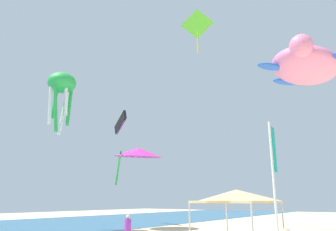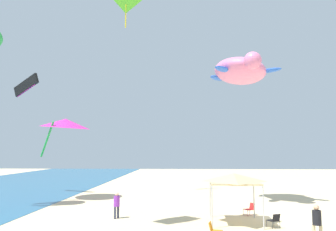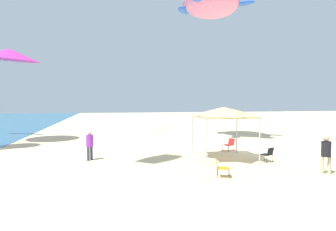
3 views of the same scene
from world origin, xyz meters
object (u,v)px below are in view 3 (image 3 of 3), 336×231
(kite_delta_magenta, at_px, (9,54))
(folding_chair_near_cooler, at_px, (221,166))
(kite_turtle_pink, at_px, (211,3))
(canopy_tent, at_px, (224,112))
(person_kite_handler, at_px, (326,152))
(person_by_tent, at_px, (90,143))
(folding_chair_right_of_tent, at_px, (230,144))
(folding_chair_facing_ocean, at_px, (268,154))

(kite_delta_magenta, bearing_deg, folding_chair_near_cooler, -104.05)
(kite_turtle_pink, xyz_separation_m, kite_delta_magenta, (1.32, 15.91, -4.42))
(canopy_tent, bearing_deg, person_kite_handler, -141.69)
(person_by_tent, relative_size, kite_turtle_pink, 0.24)
(kite_turtle_pink, relative_size, kite_delta_magenta, 1.08)
(folding_chair_near_cooler, bearing_deg, folding_chair_right_of_tent, -8.85)
(folding_chair_near_cooler, bearing_deg, canopy_tent, -6.10)
(folding_chair_right_of_tent, relative_size, kite_turtle_pink, 0.12)
(folding_chair_near_cooler, bearing_deg, person_kite_handler, -77.81)
(folding_chair_near_cooler, xyz_separation_m, person_kite_handler, (-0.34, -4.91, 0.56))
(canopy_tent, bearing_deg, folding_chair_facing_ocean, -122.39)
(folding_chair_right_of_tent, relative_size, person_kite_handler, 0.46)
(folding_chair_near_cooler, bearing_deg, folding_chair_facing_ocean, -38.48)
(folding_chair_right_of_tent, xyz_separation_m, person_by_tent, (-1.50, 8.88, 0.51))
(folding_chair_right_of_tent, relative_size, folding_chair_facing_ocean, 1.00)
(folding_chair_near_cooler, relative_size, person_kite_handler, 0.46)
(kite_turtle_pink, height_order, kite_delta_magenta, kite_turtle_pink)
(canopy_tent, xyz_separation_m, folding_chair_right_of_tent, (2.55, -1.41, -2.20))
(folding_chair_near_cooler, xyz_separation_m, person_by_tent, (4.92, 5.89, 0.51))
(folding_chair_right_of_tent, distance_m, kite_delta_magenta, 18.05)
(folding_chair_near_cooler, xyz_separation_m, folding_chair_facing_ocean, (2.58, -3.63, 0.00))
(person_kite_handler, relative_size, kite_turtle_pink, 0.26)
(person_by_tent, bearing_deg, kite_delta_magenta, 70.15)
(person_kite_handler, relative_size, person_by_tent, 1.05)
(person_kite_handler, height_order, person_by_tent, person_kite_handler)
(canopy_tent, relative_size, folding_chair_right_of_tent, 4.29)
(folding_chair_facing_ocean, relative_size, person_by_tent, 0.49)
(canopy_tent, height_order, folding_chair_facing_ocean, canopy_tent)
(folding_chair_right_of_tent, xyz_separation_m, kite_delta_magenta, (6.81, 15.43, 6.42))
(folding_chair_right_of_tent, xyz_separation_m, kite_turtle_pink, (5.49, -0.47, 10.84))
(folding_chair_right_of_tent, height_order, kite_delta_magenta, kite_delta_magenta)
(folding_chair_right_of_tent, relative_size, person_by_tent, 0.49)
(folding_chair_right_of_tent, height_order, kite_turtle_pink, kite_turtle_pink)
(kite_turtle_pink, bearing_deg, person_by_tent, -62.86)
(folding_chair_facing_ocean, xyz_separation_m, person_kite_handler, (-2.92, -1.28, 0.56))
(folding_chair_right_of_tent, distance_m, kite_turtle_pink, 12.16)
(person_kite_handler, bearing_deg, folding_chair_near_cooler, 12.50)
(canopy_tent, height_order, person_by_tent, canopy_tent)
(canopy_tent, xyz_separation_m, person_by_tent, (1.04, 7.47, -1.69))
(person_kite_handler, distance_m, person_by_tent, 12.01)
(folding_chair_right_of_tent, bearing_deg, folding_chair_near_cooler, -49.89)
(folding_chair_right_of_tent, bearing_deg, kite_delta_magenta, -138.72)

